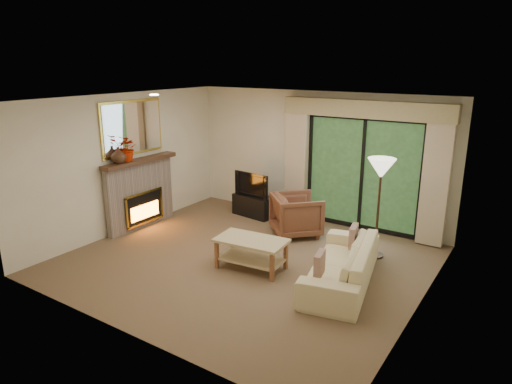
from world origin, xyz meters
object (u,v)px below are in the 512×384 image
Objects in this scene: coffee_table at (251,254)px; armchair at (296,215)px; sofa at (341,263)px; media_console at (254,205)px.

armchair is at bearing 88.23° from coffee_table.
sofa is at bearing -177.99° from armchair.
media_console is 2.55m from coffee_table.
armchair is at bearing -13.24° from media_console.
armchair is 2.01m from sofa.
sofa is 1.41m from coffee_table.
media_console is 0.81× the size of coffee_table.
sofa is (1.48, -1.35, -0.08)m from armchair.
armchair reaches higher than sofa.
media_console is 0.42× the size of sofa.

